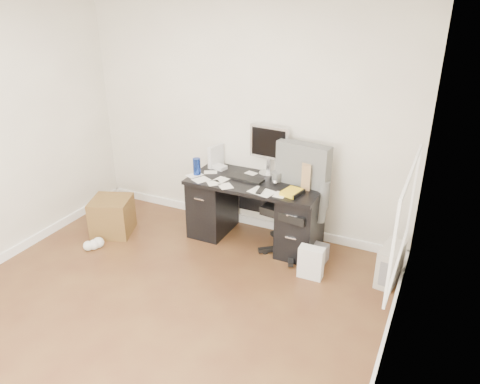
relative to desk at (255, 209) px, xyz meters
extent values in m
plane|color=#492617|center=(-0.30, -1.65, -0.40)|extent=(4.00, 4.00, 0.00)
cube|color=beige|center=(-0.30, 0.35, 0.95)|extent=(4.00, 0.02, 2.70)
cube|color=beige|center=(1.70, -1.65, 0.95)|extent=(0.02, 4.00, 2.70)
cube|color=white|center=(-0.30, 0.33, -0.35)|extent=(4.00, 0.03, 0.10)
cube|color=white|center=(1.69, -1.65, -0.35)|extent=(0.03, 4.00, 0.10)
cube|color=black|center=(0.00, 0.00, 0.33)|extent=(1.50, 0.70, 0.04)
cube|color=black|center=(-0.55, 0.00, -0.04)|extent=(0.40, 0.60, 0.71)
cube|color=black|center=(0.55, 0.00, -0.04)|extent=(0.40, 0.60, 0.71)
cube|color=black|center=(0.00, 0.33, 0.06)|extent=(0.70, 0.03, 0.51)
cube|color=black|center=(-0.12, 0.00, 0.36)|extent=(0.43, 0.18, 0.02)
sphere|color=silver|center=(0.23, 0.00, 0.38)|extent=(0.08, 0.08, 0.06)
cylinder|color=#163197|center=(-0.69, -0.10, 0.45)|extent=(0.11, 0.11, 0.20)
cube|color=silver|center=(-0.61, 0.22, 0.48)|extent=(0.16, 0.25, 0.26)
cube|color=#9C794B|center=(0.54, 0.10, 0.49)|extent=(0.19, 0.27, 0.28)
cube|color=yellow|center=(0.49, -0.15, 0.37)|extent=(0.22, 0.26, 0.04)
cube|color=#B0AA9F|center=(1.56, -0.19, -0.20)|extent=(0.23, 0.42, 0.40)
cube|color=silver|center=(0.82, -0.45, -0.23)|extent=(0.26, 0.19, 0.34)
cube|color=#503918|center=(-1.62, -0.57, -0.18)|extent=(0.57, 0.57, 0.44)
cube|color=slate|center=(0.74, -0.16, -0.30)|extent=(0.35, 0.29, 0.19)
camera|label=1|loc=(1.90, -4.41, 2.39)|focal=35.00mm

